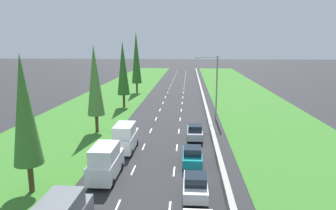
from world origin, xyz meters
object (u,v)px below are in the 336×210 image
object	(u,v)px
white_hatchback_right_lane	(195,185)
silver_hatchback_right_lane	(195,132)
poplar_tree_nearest	(24,111)
poplar_tree_second	(95,81)
teal_hatchback_right_lane	(192,156)
poplar_tree_fourth	(136,58)
white_van_left_lane	(106,162)
white_van_left_lane_third	(125,137)
poplar_tree_third	(123,68)
street_light_mast	(214,83)

from	to	relation	value
white_hatchback_right_lane	silver_hatchback_right_lane	xyz separation A→B (m)	(0.21, 13.07, 0.00)
poplar_tree_nearest	poplar_tree_second	xyz separation A→B (m)	(0.24, 15.18, 0.25)
teal_hatchback_right_lane	poplar_tree_nearest	distance (m)	14.15
poplar_tree_fourth	poplar_tree_nearest	bearing A→B (deg)	-90.03
white_hatchback_right_lane	poplar_tree_second	distance (m)	19.76
poplar_tree_nearest	white_van_left_lane	bearing A→B (deg)	28.35
teal_hatchback_right_lane	white_van_left_lane_third	xyz separation A→B (m)	(-6.70, 3.10, 0.56)
white_van_left_lane	poplar_tree_second	world-z (taller)	poplar_tree_second
poplar_tree_fourth	silver_hatchback_right_lane	bearing A→B (deg)	-69.27
teal_hatchback_right_lane	poplar_tree_second	size ratio (longest dim) A/B	0.37
white_hatchback_right_lane	white_van_left_lane	world-z (taller)	white_van_left_lane
silver_hatchback_right_lane	poplar_tree_third	world-z (taller)	poplar_tree_third
silver_hatchback_right_lane	poplar_tree_second	distance (m)	13.21
silver_hatchback_right_lane	white_van_left_lane	size ratio (longest dim) A/B	0.80
teal_hatchback_right_lane	poplar_tree_nearest	bearing A→B (deg)	-153.29
silver_hatchback_right_lane	street_light_mast	xyz separation A→B (m)	(2.79, 9.11, 4.40)
poplar_tree_nearest	poplar_tree_third	bearing A→B (deg)	89.28
teal_hatchback_right_lane	poplar_tree_fourth	xyz separation A→B (m)	(-11.72, 39.26, 6.84)
white_van_left_lane_third	poplar_tree_nearest	bearing A→B (deg)	-119.21
white_hatchback_right_lane	street_light_mast	distance (m)	22.81
poplar_tree_third	poplar_tree_fourth	xyz separation A→B (m)	(-0.36, 15.10, 1.08)
silver_hatchback_right_lane	teal_hatchback_right_lane	bearing A→B (deg)	-92.77
poplar_tree_nearest	poplar_tree_fourth	bearing A→B (deg)	89.97
white_hatchback_right_lane	poplar_tree_third	size ratio (longest dim) A/B	0.35
poplar_tree_fourth	street_light_mast	distance (m)	27.31
white_hatchback_right_lane	silver_hatchback_right_lane	world-z (taller)	same
teal_hatchback_right_lane	poplar_tree_fourth	world-z (taller)	poplar_tree_fourth
poplar_tree_second	poplar_tree_fourth	bearing A→B (deg)	90.41
silver_hatchback_right_lane	poplar_tree_third	xyz separation A→B (m)	(-11.72, 16.80, 5.75)
white_van_left_lane	poplar_tree_third	bearing A→B (deg)	99.15
white_van_left_lane_third	street_light_mast	distance (m)	17.04
white_hatchback_right_lane	teal_hatchback_right_lane	distance (m)	5.70
teal_hatchback_right_lane	white_hatchback_right_lane	bearing A→B (deg)	-88.51
white_hatchback_right_lane	white_van_left_lane	xyz separation A→B (m)	(-7.08, 2.39, 0.56)
poplar_tree_second	street_light_mast	xyz separation A→B (m)	(14.64, 7.21, -1.11)
white_hatchback_right_lane	teal_hatchback_right_lane	world-z (taller)	same
white_van_left_lane_third	poplar_tree_nearest	xyz separation A→B (m)	(-5.04, -9.01, 4.69)
white_van_left_lane	poplar_tree_fourth	world-z (taller)	poplar_tree_fourth
white_van_left_lane_third	silver_hatchback_right_lane	bearing A→B (deg)	31.14
poplar_tree_nearest	street_light_mast	bearing A→B (deg)	56.39
silver_hatchback_right_lane	poplar_tree_second	world-z (taller)	poplar_tree_second
silver_hatchback_right_lane	street_light_mast	bearing A→B (deg)	73.00
silver_hatchback_right_lane	street_light_mast	world-z (taller)	street_light_mast
teal_hatchback_right_lane	street_light_mast	bearing A→B (deg)	79.21
teal_hatchback_right_lane	poplar_tree_second	distance (m)	15.77
white_van_left_lane	silver_hatchback_right_lane	bearing A→B (deg)	55.69
white_van_left_lane_third	poplar_tree_fourth	size ratio (longest dim) A/B	0.37
white_van_left_lane_third	poplar_tree_third	xyz separation A→B (m)	(-4.66, 21.06, 5.19)
white_van_left_lane_third	street_light_mast	world-z (taller)	street_light_mast
street_light_mast	white_hatchback_right_lane	bearing A→B (deg)	-97.69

